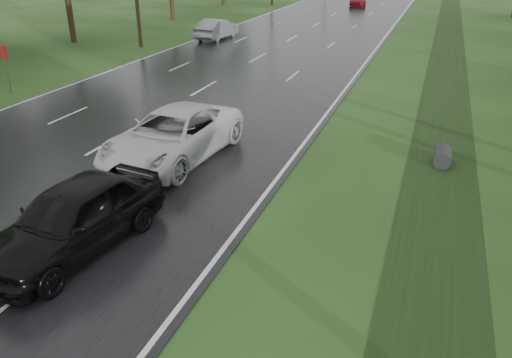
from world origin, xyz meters
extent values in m
cube|color=black|center=(0.00, 45.00, 0.02)|extent=(14.00, 180.00, 0.04)
cube|color=silver|center=(6.75, 45.00, 0.04)|extent=(0.12, 180.00, 0.01)
cube|color=silver|center=(-6.75, 45.00, 0.04)|extent=(0.12, 180.00, 0.01)
cube|color=silver|center=(0.00, 45.00, 0.04)|extent=(0.12, 180.00, 0.01)
cube|color=black|center=(11.50, 20.00, 0.00)|extent=(2.20, 120.00, 0.01)
cylinder|color=#2D2D2D|center=(11.50, 10.00, 0.25)|extent=(0.56, 1.00, 0.56)
cylinder|color=slate|center=(-8.50, 12.00, 1.10)|extent=(0.06, 0.06, 2.20)
cube|color=red|center=(-8.50, 12.00, 2.00)|extent=(0.50, 0.04, 0.60)
cylinder|color=#352415|center=(-15.00, 25.00, 2.00)|extent=(0.44, 0.44, 4.00)
cylinder|color=#352415|center=(-14.20, 39.00, 1.68)|extent=(0.44, 0.44, 3.36)
imported|color=white|center=(3.00, 7.31, 0.86)|extent=(3.16, 6.09, 1.64)
imported|color=black|center=(3.50, 1.62, 0.87)|extent=(2.57, 5.09, 1.66)
imported|color=gray|center=(-5.37, 29.74, 0.79)|extent=(1.86, 4.64, 1.50)
imported|color=maroon|center=(1.00, 56.61, 0.72)|extent=(2.68, 4.94, 1.36)
camera|label=1|loc=(10.87, -6.38, 6.54)|focal=35.00mm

